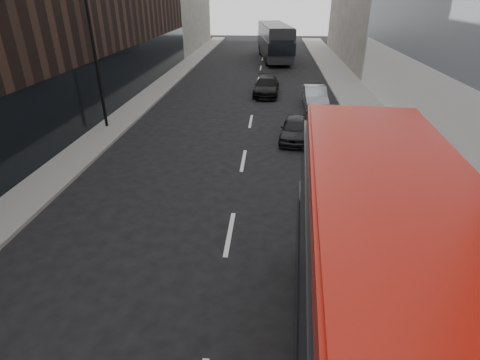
% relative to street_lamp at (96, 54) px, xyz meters
% --- Properties ---
extents(sidewalk_right, '(3.00, 80.00, 0.15)m').
position_rel_street_lamp_xyz_m(sidewalk_right, '(15.72, 7.00, -4.11)').
color(sidewalk_right, slate).
rests_on(sidewalk_right, ground).
extents(sidewalk_left, '(2.00, 80.00, 0.15)m').
position_rel_street_lamp_xyz_m(sidewalk_left, '(0.22, 7.00, -4.11)').
color(sidewalk_left, slate).
rests_on(sidewalk_left, ground).
extents(street_lamp, '(1.06, 0.22, 7.00)m').
position_rel_street_lamp_xyz_m(street_lamp, '(0.00, 0.00, 0.00)').
color(street_lamp, black).
rests_on(street_lamp, sidewalk_left).
extents(red_bus, '(3.46, 11.73, 4.68)m').
position_rel_street_lamp_xyz_m(red_bus, '(11.29, -16.51, -1.58)').
color(red_bus, '#9E1309').
rests_on(red_bus, ground).
extents(grey_bus, '(4.35, 12.24, 3.88)m').
position_rel_street_lamp_xyz_m(grey_bus, '(9.56, 25.36, -2.10)').
color(grey_bus, black).
rests_on(grey_bus, ground).
extents(car_a, '(1.92, 3.76, 1.23)m').
position_rel_street_lamp_xyz_m(car_a, '(10.76, -0.96, -3.57)').
color(car_a, black).
rests_on(car_a, ground).
extents(car_b, '(1.53, 4.21, 1.38)m').
position_rel_street_lamp_xyz_m(car_b, '(12.41, 5.66, -3.49)').
color(car_b, gray).
rests_on(car_b, ground).
extents(car_c, '(2.05, 4.63, 1.32)m').
position_rel_street_lamp_xyz_m(car_c, '(9.04, 8.72, -3.52)').
color(car_c, black).
rests_on(car_c, ground).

